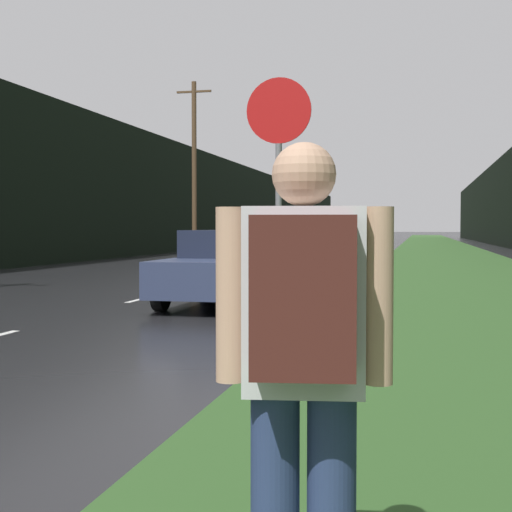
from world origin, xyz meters
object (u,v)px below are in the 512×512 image
Objects in this scene: hitchhiker_with_backpack at (303,362)px; car_passing_far at (346,243)px; car_passing_near at (228,267)px; stop_sign at (279,188)px.

car_passing_far is at bearing 87.18° from hitchhiker_with_backpack.
hitchhiker_with_backpack is 0.40× the size of car_passing_far.
hitchhiker_with_backpack reaches higher than car_passing_near.
car_passing_near is 23.10m from car_passing_far.
hitchhiker_with_backpack reaches higher than car_passing_far.
stop_sign is 1.74× the size of hitchhiker_with_backpack.
car_passing_near reaches higher than car_passing_far.
car_passing_near is at bearing 98.21° from hitchhiker_with_backpack.
car_passing_near is at bearing 110.25° from stop_sign.
stop_sign is at bearing 94.33° from car_passing_far.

